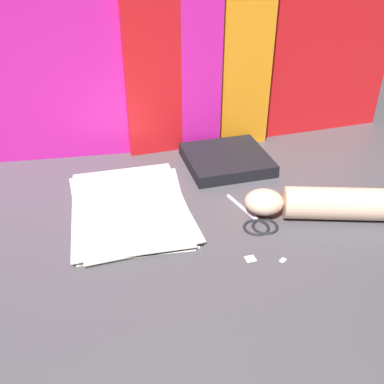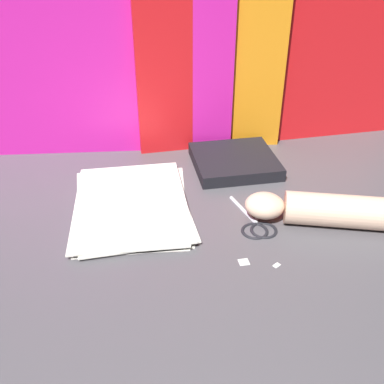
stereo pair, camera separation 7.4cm
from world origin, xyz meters
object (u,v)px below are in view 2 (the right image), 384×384
at_px(paper_stack, 132,204).
at_px(scissors, 257,223).
at_px(hand_forearm, 323,210).
at_px(book_closed, 234,161).

xyz_separation_m(paper_stack, scissors, (0.27, -0.10, -0.00)).
bearing_deg(hand_forearm, paper_stack, 163.86).
distance_m(paper_stack, hand_forearm, 0.43).
distance_m(paper_stack, scissors, 0.29).
distance_m(scissors, hand_forearm, 0.14).
bearing_deg(paper_stack, hand_forearm, -16.14).
bearing_deg(scissors, book_closed, 88.58).
bearing_deg(paper_stack, book_closed, 29.91).
bearing_deg(scissors, paper_stack, 158.81).
relative_size(paper_stack, book_closed, 1.64).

